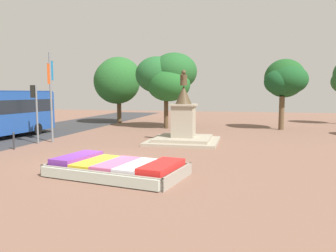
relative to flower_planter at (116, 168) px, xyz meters
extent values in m
plane|color=brown|center=(-1.69, 1.89, -0.28)|extent=(85.27, 85.27, 0.00)
cube|color=#38281C|center=(0.01, 0.06, -0.07)|extent=(5.50, 3.47, 0.41)
cube|color=gray|center=(-0.24, -1.25, -0.05)|extent=(5.24, 1.09, 0.45)
cube|color=gray|center=(0.26, 1.37, -0.05)|extent=(5.24, 1.09, 0.45)
cube|color=gray|center=(-2.55, 0.54, -0.05)|extent=(0.61, 2.74, 0.45)
cube|color=gray|center=(2.57, -0.42, -0.05)|extent=(0.61, 2.74, 0.45)
cube|color=#72339E|center=(-1.92, 0.43, 0.26)|extent=(1.41, 2.51, 0.25)
cube|color=yellow|center=(-0.96, 0.24, 0.19)|extent=(1.41, 2.51, 0.11)
cube|color=#D86699|center=(0.01, 0.06, 0.20)|extent=(1.41, 2.51, 0.13)
cube|color=white|center=(0.98, -0.12, 0.20)|extent=(1.41, 2.51, 0.13)
cube|color=red|center=(1.94, -0.30, 0.25)|extent=(1.41, 2.51, 0.24)
cube|color=#B2BCAD|center=(-0.25, -1.30, -0.05)|extent=(5.00, 1.13, 0.37)
cube|color=gray|center=(1.07, 9.03, -0.19)|extent=(4.52, 4.52, 0.19)
cube|color=#9F9480|center=(1.07, 9.03, 0.00)|extent=(3.52, 3.52, 0.19)
cube|color=#9E937F|center=(1.07, 9.03, 1.12)|extent=(1.41, 1.41, 2.04)
cube|color=#9E937F|center=(1.07, 9.03, 2.20)|extent=(1.66, 1.66, 0.12)
cone|color=#473823|center=(1.07, 9.03, 2.85)|extent=(1.05, 1.05, 1.19)
cylinder|color=#473823|center=(1.07, 9.03, 3.79)|extent=(0.45, 0.45, 0.69)
sphere|color=#473823|center=(1.07, 9.03, 4.29)|extent=(0.30, 0.30, 0.30)
cylinder|color=#473823|center=(1.05, 8.75, 3.93)|extent=(0.12, 0.56, 0.51)
cylinder|color=slate|center=(-7.92, 6.40, 1.59)|extent=(0.12, 0.12, 3.74)
cube|color=black|center=(-8.12, 6.39, 3.06)|extent=(0.26, 0.29, 0.80)
cylinder|color=#4B0808|center=(-8.26, 6.38, 3.33)|extent=(0.04, 0.14, 0.14)
cylinder|color=yellow|center=(-8.26, 6.38, 3.06)|extent=(0.04, 0.14, 0.14)
cylinder|color=#0D4211|center=(-8.26, 6.38, 2.80)|extent=(0.04, 0.14, 0.14)
cylinder|color=slate|center=(-7.37, 7.17, 2.65)|extent=(0.14, 0.14, 5.85)
cube|color=#1972B2|center=(-7.42, 7.44, 4.43)|extent=(0.09, 0.40, 1.27)
cylinder|color=slate|center=(-7.42, 7.44, 5.07)|extent=(0.12, 0.54, 0.03)
cube|color=#D84C19|center=(-7.33, 6.93, 4.19)|extent=(0.08, 0.35, 1.31)
cylinder|color=slate|center=(-7.33, 6.93, 4.85)|extent=(0.11, 0.49, 0.03)
cylinder|color=black|center=(-12.88, 10.50, 0.17)|extent=(0.34, 0.92, 0.90)
cylinder|color=black|center=(-10.71, 10.35, 0.17)|extent=(0.34, 0.92, 0.90)
cylinder|color=#2D2D33|center=(-7.98, 4.22, 0.18)|extent=(0.10, 0.10, 0.92)
sphere|color=#2D2D33|center=(-7.98, 4.22, 0.67)|extent=(0.11, 0.11, 0.11)
cylinder|color=brown|center=(-8.17, 21.20, 1.24)|extent=(0.47, 0.47, 3.05)
ellipsoid|color=#265D29|center=(-8.23, 21.41, 4.76)|extent=(4.65, 4.57, 4.03)
ellipsoid|color=#245E26|center=(-8.07, 20.41, 4.15)|extent=(4.88, 4.34, 4.68)
cylinder|color=brown|center=(8.16, 18.33, 1.18)|extent=(0.46, 0.46, 2.93)
ellipsoid|color=#184B20|center=(8.62, 18.30, 4.12)|extent=(3.32, 3.01, 2.55)
ellipsoid|color=#174922|center=(7.90, 18.26, 3.93)|extent=(2.65, 2.78, 2.25)
ellipsoid|color=#1C4F20|center=(8.39, 18.97, 4.25)|extent=(3.53, 3.40, 3.40)
cylinder|color=#4C3823|center=(-2.00, 17.08, 0.99)|extent=(0.40, 0.40, 2.54)
ellipsoid|color=#225C2A|center=(-2.95, 17.36, 4.62)|extent=(3.93, 3.65, 3.31)
ellipsoid|color=#215D25|center=(-1.74, 16.93, 3.71)|extent=(3.93, 3.53, 3.04)
ellipsoid|color=#205726|center=(-1.42, 17.88, 4.91)|extent=(4.19, 4.51, 3.44)
camera|label=1|loc=(4.86, -11.95, 3.01)|focal=35.00mm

